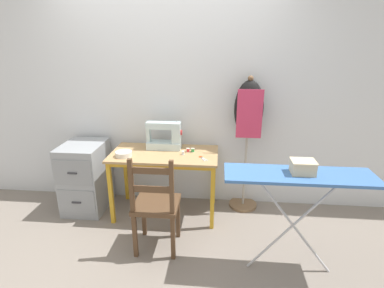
{
  "coord_description": "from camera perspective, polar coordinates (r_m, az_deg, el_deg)",
  "views": [
    {
      "loc": [
        0.57,
        -2.63,
        1.85
      ],
      "look_at": [
        0.3,
        0.27,
        0.84
      ],
      "focal_mm": 28.0,
      "sensor_mm": 36.0,
      "label": 1
    }
  ],
  "objects": [
    {
      "name": "dress_form",
      "position": [
        3.26,
        10.68,
        5.11
      ],
      "size": [
        0.32,
        0.32,
        1.51
      ],
      "color": "#846647",
      "rests_on": "ground_plane"
    },
    {
      "name": "wall_back",
      "position": [
        3.39,
        -4.46,
        9.29
      ],
      "size": [
        10.0,
        0.05,
        2.55
      ],
      "color": "silver",
      "rests_on": "ground_plane"
    },
    {
      "name": "thread_spool_mid_table",
      "position": [
        3.2,
        -0.77,
        -1.16
      ],
      "size": [
        0.04,
        0.04,
        0.04
      ],
      "color": "red",
      "rests_on": "sewing_table"
    },
    {
      "name": "sewing_table",
      "position": [
        3.21,
        -5.3,
        -3.21
      ],
      "size": [
        1.13,
        0.6,
        0.72
      ],
      "color": "tan",
      "rests_on": "ground_plane"
    },
    {
      "name": "thread_spool_near_machine",
      "position": [
        3.12,
        -1.74,
        -1.7
      ],
      "size": [
        0.03,
        0.03,
        0.04
      ],
      "color": "silver",
      "rests_on": "sewing_table"
    },
    {
      "name": "wooden_chair",
      "position": [
        2.75,
        -6.9,
        -11.58
      ],
      "size": [
        0.4,
        0.38,
        0.95
      ],
      "color": "#513823",
      "rests_on": "ground_plane"
    },
    {
      "name": "filing_cabinet",
      "position": [
        3.62,
        -19.57,
        -5.9
      ],
      "size": [
        0.44,
        0.56,
        0.78
      ],
      "color": "#93999E",
      "rests_on": "ground_plane"
    },
    {
      "name": "ground_plane",
      "position": [
        3.27,
        -5.88,
        -15.47
      ],
      "size": [
        14.0,
        14.0,
        0.0
      ],
      "primitive_type": "plane",
      "color": "gray"
    },
    {
      "name": "thread_spool_far_edge",
      "position": [
        3.2,
        0.14,
        -1.17
      ],
      "size": [
        0.04,
        0.04,
        0.04
      ],
      "color": "green",
      "rests_on": "sewing_table"
    },
    {
      "name": "storage_box",
      "position": [
        2.42,
        20.36,
        -4.12
      ],
      "size": [
        0.18,
        0.15,
        0.1
      ],
      "color": "beige",
      "rests_on": "ironing_board"
    },
    {
      "name": "scissors",
      "position": [
        3.04,
        1.92,
        -2.64
      ],
      "size": [
        0.1,
        0.14,
        0.01
      ],
      "color": "silver",
      "rests_on": "sewing_table"
    },
    {
      "name": "sewing_machine",
      "position": [
        3.27,
        -4.99,
        1.46
      ],
      "size": [
        0.39,
        0.16,
        0.33
      ],
      "color": "silver",
      "rests_on": "sewing_table"
    },
    {
      "name": "fabric_bowl",
      "position": [
        3.16,
        -12.88,
        -1.82
      ],
      "size": [
        0.17,
        0.17,
        0.05
      ],
      "color": "silver",
      "rests_on": "sewing_table"
    },
    {
      "name": "ironing_board",
      "position": [
        2.44,
        19.68,
        -6.45
      ],
      "size": [
        1.14,
        0.34,
        0.9
      ],
      "color": "#3D6BAD",
      "rests_on": "ground_plane"
    }
  ]
}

